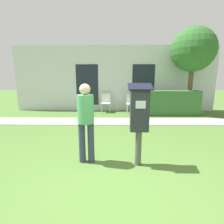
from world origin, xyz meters
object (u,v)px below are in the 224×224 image
at_px(parking_meter, 139,114).
at_px(outdoor_chair_middle, 131,102).
at_px(outdoor_chair_left, 106,101).
at_px(person_standing, 86,117).

distance_m(parking_meter, outdoor_chair_middle, 5.12).
relative_size(parking_meter, outdoor_chair_left, 1.77).
bearing_deg(outdoor_chair_left, person_standing, -70.99).
height_order(person_standing, outdoor_chair_left, person_standing).
height_order(person_standing, outdoor_chair_middle, person_standing).
height_order(outdoor_chair_left, outdoor_chair_middle, same).
bearing_deg(outdoor_chair_middle, person_standing, -107.41).
distance_m(parking_meter, outdoor_chair_left, 5.37).
relative_size(parking_meter, outdoor_chair_middle, 1.77).
xyz_separation_m(parking_meter, outdoor_chair_left, (-0.88, 5.27, -0.49)).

